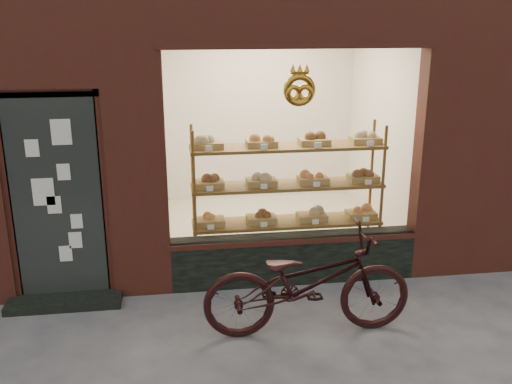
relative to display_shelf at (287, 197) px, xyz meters
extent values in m
cube|color=black|center=(0.00, -0.42, -0.59)|extent=(2.70, 0.25, 0.55)
cube|color=#252929|center=(-2.45, -0.49, 0.24)|extent=(0.90, 0.04, 2.15)
cube|color=black|center=(-2.45, -0.65, -0.82)|extent=(1.15, 0.35, 0.08)
torus|color=#C38726|center=(0.00, -0.53, 1.29)|extent=(0.33, 0.07, 0.33)
cube|color=brown|center=(0.00, 0.00, -0.81)|extent=(2.20, 0.45, 0.04)
cube|color=brown|center=(0.00, 0.00, -0.31)|extent=(2.20, 0.45, 0.03)
cube|color=brown|center=(0.00, 0.00, 0.14)|extent=(2.20, 0.45, 0.04)
cube|color=brown|center=(0.00, 0.00, 0.59)|extent=(2.20, 0.45, 0.04)
cylinder|color=brown|center=(-1.07, -0.19, -0.01)|extent=(0.04, 0.04, 1.70)
cylinder|color=brown|center=(1.07, -0.19, -0.01)|extent=(0.04, 0.04, 1.70)
cylinder|color=brown|center=(-1.07, 0.20, -0.01)|extent=(0.04, 0.04, 1.70)
cylinder|color=brown|center=(1.07, 0.20, -0.01)|extent=(0.04, 0.04, 1.70)
cube|color=#A57946|center=(-0.90, 0.00, -0.26)|extent=(0.34, 0.24, 0.07)
sphere|color=#AF6B47|center=(-0.90, 0.00, -0.17)|extent=(0.11, 0.11, 0.11)
cube|color=white|center=(-0.90, -0.18, -0.26)|extent=(0.07, 0.01, 0.05)
cube|color=#A57946|center=(-0.30, 0.00, -0.26)|extent=(0.34, 0.24, 0.07)
sphere|color=#55361E|center=(-0.30, 0.00, -0.17)|extent=(0.11, 0.11, 0.11)
cube|color=white|center=(-0.30, -0.18, -0.26)|extent=(0.08, 0.01, 0.05)
cube|color=#A57946|center=(0.30, 0.00, -0.26)|extent=(0.34, 0.24, 0.07)
sphere|color=tan|center=(0.30, 0.00, -0.17)|extent=(0.11, 0.11, 0.11)
cube|color=white|center=(0.30, -0.18, -0.26)|extent=(0.07, 0.01, 0.05)
cube|color=#A57946|center=(0.90, 0.00, -0.26)|extent=(0.34, 0.24, 0.07)
sphere|color=#AF6B47|center=(0.90, 0.00, -0.17)|extent=(0.11, 0.11, 0.11)
cube|color=white|center=(0.90, -0.18, -0.26)|extent=(0.08, 0.01, 0.05)
cube|color=#A57946|center=(-0.90, 0.00, 0.19)|extent=(0.34, 0.24, 0.07)
sphere|color=#55361E|center=(-0.90, 0.00, 0.28)|extent=(0.11, 0.11, 0.11)
cube|color=white|center=(-0.90, -0.18, 0.19)|extent=(0.07, 0.01, 0.06)
cube|color=#A57946|center=(-0.30, 0.00, 0.19)|extent=(0.34, 0.24, 0.07)
sphere|color=tan|center=(-0.30, 0.00, 0.28)|extent=(0.11, 0.11, 0.11)
cube|color=white|center=(-0.30, -0.18, 0.19)|extent=(0.08, 0.01, 0.06)
cube|color=#A57946|center=(0.30, 0.00, 0.19)|extent=(0.34, 0.24, 0.07)
sphere|color=#AF6B47|center=(0.30, 0.00, 0.28)|extent=(0.11, 0.11, 0.11)
cube|color=white|center=(0.30, -0.18, 0.19)|extent=(0.07, 0.01, 0.06)
cube|color=#A57946|center=(0.90, 0.00, 0.19)|extent=(0.34, 0.24, 0.07)
sphere|color=#55361E|center=(0.90, 0.00, 0.28)|extent=(0.11, 0.11, 0.11)
cube|color=white|center=(0.90, -0.18, 0.19)|extent=(0.08, 0.01, 0.06)
cube|color=#A57946|center=(-0.90, 0.00, 0.64)|extent=(0.34, 0.24, 0.07)
sphere|color=tan|center=(-0.90, 0.00, 0.73)|extent=(0.11, 0.11, 0.11)
cube|color=white|center=(-0.90, -0.18, 0.64)|extent=(0.07, 0.01, 0.06)
cube|color=#A57946|center=(-0.30, 0.00, 0.64)|extent=(0.34, 0.24, 0.07)
sphere|color=#AF6B47|center=(-0.30, 0.00, 0.73)|extent=(0.11, 0.11, 0.11)
cube|color=white|center=(-0.30, -0.18, 0.64)|extent=(0.08, 0.01, 0.06)
cube|color=#A57946|center=(0.30, 0.00, 0.64)|extent=(0.34, 0.24, 0.07)
sphere|color=#55361E|center=(0.30, 0.00, 0.73)|extent=(0.11, 0.11, 0.11)
cube|color=white|center=(0.30, -0.18, 0.64)|extent=(0.07, 0.01, 0.06)
cube|color=#A57946|center=(0.90, 0.00, 0.64)|extent=(0.34, 0.24, 0.07)
sphere|color=tan|center=(0.90, 0.00, 0.73)|extent=(0.11, 0.11, 0.11)
cube|color=white|center=(0.90, -0.18, 0.64)|extent=(0.08, 0.01, 0.06)
imported|color=black|center=(-0.10, -1.50, -0.35)|extent=(1.95, 0.71, 1.02)
camera|label=1|loc=(-1.24, -6.15, 2.01)|focal=40.00mm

